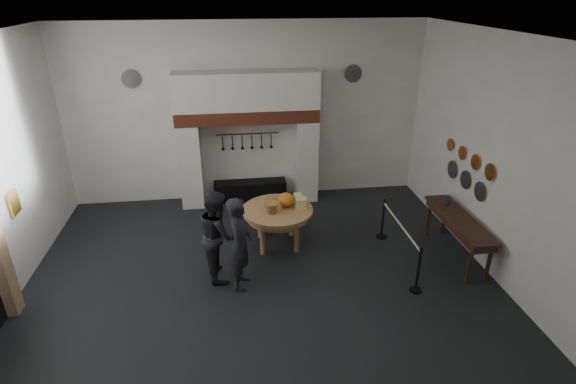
{
  "coord_description": "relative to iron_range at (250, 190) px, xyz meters",
  "views": [
    {
      "loc": [
        -0.47,
        -7.18,
        5.22
      ],
      "look_at": [
        0.66,
        1.11,
        1.35
      ],
      "focal_mm": 28.0,
      "sensor_mm": 36.0,
      "label": 1
    }
  ],
  "objects": [
    {
      "name": "floor",
      "position": [
        0.0,
        -3.72,
        -0.25
      ],
      "size": [
        9.0,
        8.0,
        0.02
      ],
      "primitive_type": "cube",
      "color": "black",
      "rests_on": "ground"
    },
    {
      "name": "ceiling",
      "position": [
        0.0,
        -3.72,
        4.25
      ],
      "size": [
        9.0,
        8.0,
        0.02
      ],
      "primitive_type": "cube",
      "color": "silver",
      "rests_on": "wall_back"
    },
    {
      "name": "wall_back",
      "position": [
        0.0,
        0.28,
        2.0
      ],
      "size": [
        9.0,
        0.02,
        4.5
      ],
      "primitive_type": "cube",
      "color": "white",
      "rests_on": "floor"
    },
    {
      "name": "wall_front",
      "position": [
        0.0,
        -7.72,
        2.0
      ],
      "size": [
        9.0,
        0.02,
        4.5
      ],
      "primitive_type": "cube",
      "color": "white",
      "rests_on": "floor"
    },
    {
      "name": "wall_right",
      "position": [
        4.5,
        -3.72,
        2.0
      ],
      "size": [
        0.02,
        8.0,
        4.5
      ],
      "primitive_type": "cube",
      "color": "white",
      "rests_on": "floor"
    },
    {
      "name": "chimney_pier_left",
      "position": [
        -1.48,
        -0.07,
        0.82
      ],
      "size": [
        0.55,
        0.7,
        2.15
      ],
      "primitive_type": "cube",
      "color": "silver",
      "rests_on": "floor"
    },
    {
      "name": "chimney_pier_right",
      "position": [
        1.48,
        -0.07,
        0.82
      ],
      "size": [
        0.55,
        0.7,
        2.15
      ],
      "primitive_type": "cube",
      "color": "silver",
      "rests_on": "floor"
    },
    {
      "name": "hearth_brick_band",
      "position": [
        0.0,
        -0.07,
        2.06
      ],
      "size": [
        3.5,
        0.72,
        0.32
      ],
      "primitive_type": "cube",
      "color": "#9E442B",
      "rests_on": "chimney_pier_left"
    },
    {
      "name": "chimney_hood",
      "position": [
        0.0,
        -0.07,
        2.67
      ],
      "size": [
        3.5,
        0.7,
        0.9
      ],
      "primitive_type": "cube",
      "color": "silver",
      "rests_on": "hearth_brick_band"
    },
    {
      "name": "iron_range",
      "position": [
        0.0,
        0.0,
        0.0
      ],
      "size": [
        1.9,
        0.45,
        0.5
      ],
      "primitive_type": "cube",
      "color": "black",
      "rests_on": "floor"
    },
    {
      "name": "utensil_rail",
      "position": [
        0.0,
        0.2,
        1.5
      ],
      "size": [
        1.6,
        0.02,
        0.02
      ],
      "primitive_type": "cylinder",
      "rotation": [
        0.0,
        1.57,
        0.0
      ],
      "color": "black",
      "rests_on": "wall_back"
    },
    {
      "name": "wall_plaque",
      "position": [
        -4.45,
        -2.92,
        1.35
      ],
      "size": [
        0.05,
        0.34,
        0.44
      ],
      "primitive_type": "cube",
      "color": "gold",
      "rests_on": "wall_left"
    },
    {
      "name": "work_table",
      "position": [
        0.46,
        -2.41,
        0.59
      ],
      "size": [
        1.68,
        1.68,
        0.07
      ],
      "primitive_type": "cylinder",
      "rotation": [
        0.0,
        0.0,
        -0.1
      ],
      "color": "tan",
      "rests_on": "floor"
    },
    {
      "name": "pumpkin",
      "position": [
        0.66,
        -2.31,
        0.78
      ],
      "size": [
        0.36,
        0.36,
        0.31
      ],
      "primitive_type": "ellipsoid",
      "color": "orange",
      "rests_on": "work_table"
    },
    {
      "name": "cheese_block_big",
      "position": [
        0.96,
        -2.46,
        0.74
      ],
      "size": [
        0.22,
        0.22,
        0.24
      ],
      "primitive_type": "cube",
      "color": "#D7C781",
      "rests_on": "work_table"
    },
    {
      "name": "cheese_block_small",
      "position": [
        0.94,
        -2.16,
        0.72
      ],
      "size": [
        0.18,
        0.18,
        0.2
      ],
      "primitive_type": "cube",
      "color": "#ECD88D",
      "rests_on": "work_table"
    },
    {
      "name": "wicker_basket",
      "position": [
        0.31,
        -2.56,
        0.73
      ],
      "size": [
        0.35,
        0.35,
        0.22
      ],
      "primitive_type": "cone",
      "rotation": [
        3.14,
        0.0,
        -0.1
      ],
      "color": "#A0763A",
      "rests_on": "work_table"
    },
    {
      "name": "bread_loaf",
      "position": [
        0.36,
        -2.06,
        0.69
      ],
      "size": [
        0.31,
        0.18,
        0.13
      ],
      "primitive_type": "ellipsoid",
      "color": "#A17A39",
      "rests_on": "work_table"
    },
    {
      "name": "visitor_near",
      "position": [
        -0.39,
        -3.78,
        0.67
      ],
      "size": [
        0.57,
        0.75,
        1.83
      ],
      "primitive_type": "imported",
      "rotation": [
        0.0,
        0.0,
        1.36
      ],
      "color": "black",
      "rests_on": "floor"
    },
    {
      "name": "visitor_far",
      "position": [
        -0.79,
        -3.38,
        0.65
      ],
      "size": [
        0.82,
        0.98,
        1.8
      ],
      "primitive_type": "imported",
      "rotation": [
        0.0,
        0.0,
        1.74
      ],
      "color": "black",
      "rests_on": "floor"
    },
    {
      "name": "side_table",
      "position": [
        4.1,
        -3.36,
        0.62
      ],
      "size": [
        0.55,
        2.2,
        0.06
      ],
      "primitive_type": "cube",
      "color": "#382214",
      "rests_on": "floor"
    },
    {
      "name": "pewter_jug",
      "position": [
        4.1,
        -2.76,
        0.76
      ],
      "size": [
        0.12,
        0.12,
        0.22
      ],
      "primitive_type": "cylinder",
      "color": "#4D4E52",
      "rests_on": "side_table"
    },
    {
      "name": "copper_pan_a",
      "position": [
        4.46,
        -3.52,
        1.7
      ],
      "size": [
        0.03,
        0.34,
        0.34
      ],
      "primitive_type": "cylinder",
      "rotation": [
        0.0,
        1.57,
        0.0
      ],
      "color": "#C6662D",
      "rests_on": "wall_right"
    },
    {
      "name": "copper_pan_b",
      "position": [
        4.46,
        -2.97,
        1.7
      ],
      "size": [
        0.03,
        0.32,
        0.32
      ],
      "primitive_type": "cylinder",
      "rotation": [
        0.0,
        1.57,
        0.0
      ],
      "color": "#C6662D",
      "rests_on": "wall_right"
    },
    {
      "name": "copper_pan_c",
      "position": [
        4.46,
        -2.42,
        1.7
      ],
      "size": [
        0.03,
        0.3,
        0.3
      ],
      "primitive_type": "cylinder",
      "rotation": [
        0.0,
        1.57,
        0.0
      ],
      "color": "#C6662D",
      "rests_on": "wall_right"
    },
    {
      "name": "copper_pan_d",
      "position": [
        4.46,
        -1.87,
        1.7
      ],
      "size": [
        0.03,
        0.28,
        0.28
      ],
      "primitive_type": "cylinder",
      "rotation": [
        0.0,
        1.57,
        0.0
      ],
      "color": "#C6662D",
      "rests_on": "wall_right"
    },
    {
      "name": "pewter_plate_left",
      "position": [
        4.46,
        -3.32,
        1.2
      ],
      "size": [
        0.03,
        0.4,
        0.4
      ],
      "primitive_type": "cylinder",
      "rotation": [
        0.0,
        1.57,
        0.0
      ],
      "color": "#4C4C51",
      "rests_on": "wall_right"
    },
    {
      "name": "pewter_plate_mid",
      "position": [
        4.46,
        -2.72,
        1.2
      ],
      "size": [
        0.03,
        0.4,
        0.4
      ],
      "primitive_type": "cylinder",
      "rotation": [
        0.0,
        1.57,
        0.0
      ],
      "color": "#4C4C51",
      "rests_on": "wall_right"
    },
    {
      "name": "pewter_plate_right",
      "position": [
        4.46,
        -2.12,
        1.2
      ],
      "size": [
        0.03,
        0.4,
        0.4
      ],
      "primitive_type": "cylinder",
      "rotation": [
        0.0,
        1.57,
        0.0
      ],
      "color": "#4C4C51",
      "rests_on": "wall_right"
    },
    {
      "name": "pewter_plate_back_left",
      "position": [
        -2.7,
        0.24,
        2.95
      ],
      "size": [
        0.44,
        0.03,
        0.44
      ],
      "primitive_type": "cylinder",
      "rotation": [
        1.57,
        0.0,
        0.0
      ],
      "color": "#4C4C51",
      "rests_on": "wall_back"
    },
    {
      "name": "pewter_plate_back_right",
      "position": [
        2.7,
        0.24,
        2.95
      ],
      "size": [
        0.44,
        0.03,
        0.44
      ],
      "primitive_type": "cylinder",
      "rotation": [
        1.57,
        0.0,
        0.0
      ],
      "color": "#4C4C51",
      "rests_on": "wall_back"
    },
    {
      "name": "barrier_post_near",
      "position": [
        2.83,
        -4.42,
        0.2
      ],
      "size": [
        0.05,
        0.05,
        0.9
      ],
      "primitive_type": "cylinder",
      "color": "black",
      "rests_on": "floor"
    },
    {
      "name": "barrier_post_far",
      "position": [
        2.83,
        -2.42,
        0.2
      ],
      "size": [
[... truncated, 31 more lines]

